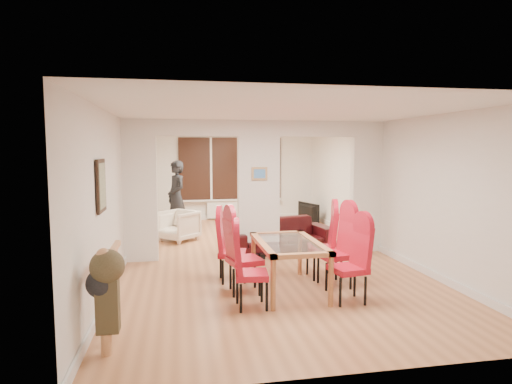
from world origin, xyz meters
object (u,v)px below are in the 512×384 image
object	(u,v)px
sofa	(279,235)
person	(176,197)
dining_chair_lb	(245,254)
dining_chair_lc	(232,248)
dining_table	(288,266)
dining_chair_rc	(322,244)
bottle	(263,214)
armchair	(178,226)
coffee_table	(259,224)
television	(306,213)
dining_chair_ra	(348,263)
bowl	(265,219)
dining_chair_rb	(335,249)
dining_chair_la	(252,269)

from	to	relation	value
sofa	person	world-z (taller)	person
dining_chair_lb	dining_chair_lc	world-z (taller)	dining_chair_lb
dining_table	dining_chair_lc	xyz separation A→B (m)	(-0.74, 0.60, 0.16)
dining_chair_lc	person	bearing A→B (deg)	114.18
dining_chair_rc	bottle	bearing A→B (deg)	104.39
person	bottle	size ratio (longest dim) A/B	5.96
armchair	coffee_table	bearing A→B (deg)	71.94
television	armchair	bearing A→B (deg)	98.76
dining_chair_rc	person	world-z (taller)	person
dining_chair_lc	dining_table	bearing A→B (deg)	-27.06
dining_chair_ra	person	size ratio (longest dim) A/B	0.60
bottle	dining_chair_rc	bearing A→B (deg)	-88.74
armchair	coffee_table	xyz separation A→B (m)	(2.07, 1.07, -0.23)
dining_chair_rc	person	size ratio (longest dim) A/B	0.62
armchair	bowl	world-z (taller)	armchair
dining_chair_rc	bowl	distance (m)	4.24
dining_chair_rc	armchair	distance (m)	3.96
dining_chair_rc	armchair	world-z (taller)	dining_chair_rc
dining_chair_lb	dining_chair_ra	size ratio (longest dim) A/B	1.04
dining_chair_lc	dining_chair_rb	xyz separation A→B (m)	(1.47, -0.54, 0.05)
television	bowl	world-z (taller)	television
dining_chair_la	dining_chair_rc	world-z (taller)	dining_chair_rc
dining_chair_ra	bottle	world-z (taller)	dining_chair_ra
dining_chair_lb	armchair	bearing A→B (deg)	91.81
dining_chair_la	dining_chair_ra	size ratio (longest dim) A/B	0.96
dining_chair_la	dining_chair_lb	xyz separation A→B (m)	(0.00, 0.60, 0.04)
bottle	dining_chair_rb	bearing A→B (deg)	-88.44
sofa	bowl	xyz separation A→B (m)	(0.16, 2.29, -0.06)
television	coffee_table	distance (m)	1.63
bowl	dining_chair_ra	bearing A→B (deg)	-89.37
dining_chair_lb	coffee_table	xyz separation A→B (m)	(1.14, 4.82, -0.44)
dining_chair_ra	bottle	xyz separation A→B (m)	(-0.08, 5.52, -0.15)
dining_table	dining_chair_la	bearing A→B (deg)	-138.23
dining_chair_lc	dining_chair_rc	bearing A→B (deg)	9.44
dining_table	dining_chair_ra	size ratio (longest dim) A/B	1.45
dining_chair_lc	dining_chair_rc	world-z (taller)	dining_chair_rc
dining_table	sofa	distance (m)	2.52
bottle	dining_chair_lc	bearing A→B (deg)	-107.27
dining_chair_ra	dining_chair_rb	size ratio (longest dim) A/B	0.94
dining_chair_lb	dining_chair_rb	world-z (taller)	dining_chair_rb
bowl	armchair	bearing A→B (deg)	-155.83
coffee_table	bottle	size ratio (longest dim) A/B	3.42
dining_chair_ra	bowl	size ratio (longest dim) A/B	4.84
sofa	bottle	bearing A→B (deg)	75.61
dining_chair_lb	dining_chair_ra	bearing A→B (deg)	-37.54
dining_chair_lc	dining_chair_rb	distance (m)	1.57
dining_chair_rb	bottle	xyz separation A→B (m)	(-0.13, 4.85, -0.18)
dining_chair_rb	dining_table	bearing A→B (deg)	175.56
person	bottle	bearing A→B (deg)	74.81
dining_chair_lb	sofa	world-z (taller)	dining_chair_lb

